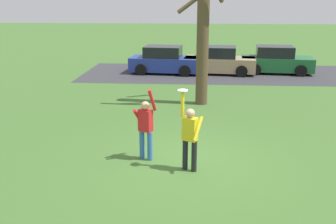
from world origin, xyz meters
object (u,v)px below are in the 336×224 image
frisbee_disc (183,90)px  parked_car_blue (165,61)px  bare_tree_tall (203,29)px  person_catcher (190,134)px  parked_car_green (276,61)px  person_defender (146,125)px  parked_car_tan (219,61)px

frisbee_disc → parked_car_blue: size_ratio=0.06×
frisbee_disc → bare_tree_tall: (0.60, 6.54, 1.01)m
person_catcher → frisbee_disc: 1.13m
frisbee_disc → bare_tree_tall: bearing=84.8°
parked_car_blue → parked_car_green: (6.57, 0.48, 0.00)m
person_catcher → bare_tree_tall: 6.98m
person_defender → bare_tree_tall: (1.61, 6.01, 2.12)m
person_defender → parked_car_blue: bearing=119.8°
parked_car_blue → parked_car_green: 6.58m
person_defender → parked_car_blue: person_defender is taller
parked_car_tan → parked_car_green: 3.40m
frisbee_disc → parked_car_tan: size_ratio=0.06×
frisbee_disc → parked_car_green: (5.11, 13.87, -1.37)m
parked_car_tan → bare_tree_tall: (-1.13, -6.93, 2.37)m
parked_car_blue → bare_tree_tall: 7.54m
bare_tree_tall → person_catcher: bearing=-93.5°
parked_car_tan → person_defender: bearing=-96.4°
person_catcher → parked_car_tan: 13.66m
person_catcher → person_defender: (-1.21, 0.64, -0.00)m
person_catcher → parked_car_green: person_catcher is taller
frisbee_disc → parked_car_tan: (1.73, 13.46, -1.37)m
parked_car_green → bare_tree_tall: (-4.51, -7.33, 2.37)m
parked_car_green → frisbee_disc: bearing=-104.6°
person_catcher → parked_car_tan: person_catcher is taller
frisbee_disc → parked_car_green: frisbee_disc is taller
person_catcher → parked_car_blue: (-1.66, 13.50, -0.25)m
person_catcher → person_defender: 1.37m
person_defender → parked_car_tan: 13.22m
parked_car_tan → bare_tree_tall: size_ratio=0.72×
person_catcher → parked_car_green: 14.81m
person_catcher → parked_car_blue: bearing=-55.2°
person_catcher → frisbee_disc: frisbee_disc is taller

